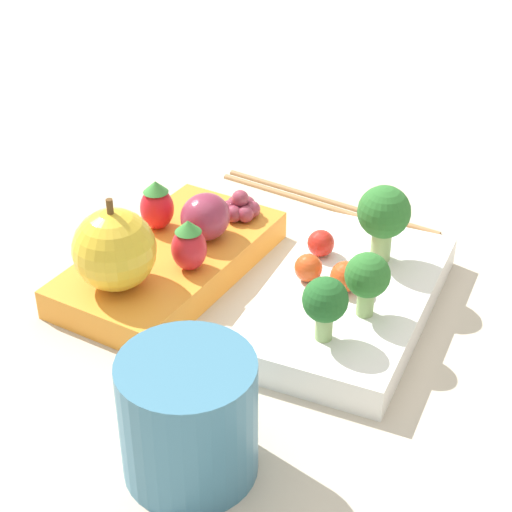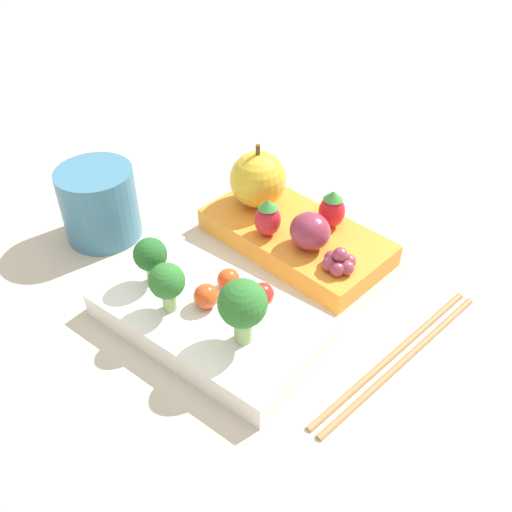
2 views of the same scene
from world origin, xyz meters
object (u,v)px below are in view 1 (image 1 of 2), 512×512
(plum, at_px, (205,217))
(chopsticks_pair, at_px, (327,202))
(cherry_tomato_1, at_px, (321,243))
(bento_box_fruit, at_px, (171,262))
(broccoli_floret_2, at_px, (384,215))
(strawberry_1, at_px, (157,205))
(strawberry_0, at_px, (189,246))
(bento_box_savoury, at_px, (347,301))
(drinking_cup, at_px, (188,418))
(grape_cluster, at_px, (240,208))
(broccoli_floret_0, at_px, (367,277))
(broccoli_floret_1, at_px, (325,302))
(cherry_tomato_0, at_px, (308,268))
(apple, at_px, (114,250))
(cherry_tomato_2, at_px, (346,276))

(plum, height_order, chopsticks_pair, plum)
(cherry_tomato_1, bearing_deg, bento_box_fruit, -60.60)
(broccoli_floret_2, distance_m, strawberry_1, 0.18)
(strawberry_0, height_order, plum, strawberry_0)
(bento_box_savoury, bearing_deg, strawberry_0, -69.02)
(bento_box_fruit, xyz_separation_m, drinking_cup, (0.15, 0.13, 0.03))
(bento_box_savoury, bearing_deg, grape_cluster, -108.74)
(drinking_cup, bearing_deg, broccoli_floret_0, 169.88)
(plum, bearing_deg, bento_box_savoury, 90.10)
(broccoli_floret_1, height_order, plum, broccoli_floret_1)
(bento_box_savoury, height_order, broccoli_floret_0, broccoli_floret_0)
(grape_cluster, bearing_deg, chopsticks_pair, 162.81)
(cherry_tomato_0, distance_m, grape_cluster, 0.10)
(broccoli_floret_0, distance_m, grape_cluster, 0.16)
(bento_box_fruit, distance_m, plum, 0.04)
(apple, relative_size, strawberry_1, 1.70)
(strawberry_1, bearing_deg, strawberry_0, 59.65)
(cherry_tomato_0, distance_m, drinking_cup, 0.18)
(broccoli_floret_0, height_order, drinking_cup, drinking_cup)
(broccoli_floret_1, bearing_deg, grape_cluster, -126.99)
(cherry_tomato_2, xyz_separation_m, plum, (-0.00, -0.12, 0.01))
(bento_box_savoury, xyz_separation_m, broccoli_floret_1, (0.06, 0.01, 0.04))
(bento_box_savoury, bearing_deg, cherry_tomato_0, -75.59)
(plum, bearing_deg, cherry_tomato_0, 85.70)
(broccoli_floret_0, distance_m, apple, 0.18)
(broccoli_floret_2, xyz_separation_m, cherry_tomato_2, (0.05, -0.00, -0.03))
(broccoli_floret_1, xyz_separation_m, apple, (0.03, -0.15, 0.00))
(broccoli_floret_1, distance_m, strawberry_1, 0.19)
(grape_cluster, xyz_separation_m, drinking_cup, (0.22, 0.12, 0.01))
(broccoli_floret_0, relative_size, cherry_tomato_0, 2.31)
(bento_box_fruit, height_order, broccoli_floret_1, broccoli_floret_1)
(strawberry_1, bearing_deg, drinking_cup, 43.21)
(broccoli_floret_0, distance_m, strawberry_0, 0.14)
(cherry_tomato_1, relative_size, drinking_cup, 0.26)
(broccoli_floret_0, distance_m, cherry_tomato_1, 0.08)
(bento_box_fruit, xyz_separation_m, grape_cluster, (-0.07, 0.02, 0.02))
(bento_box_fruit, relative_size, strawberry_1, 4.75)
(drinking_cup, bearing_deg, cherry_tomato_0, -171.89)
(cherry_tomato_0, relative_size, grape_cluster, 0.62)
(bento_box_savoury, bearing_deg, cherry_tomato_2, -15.43)
(bento_box_savoury, xyz_separation_m, bento_box_fruit, (0.03, -0.14, -0.00))
(broccoli_floret_2, relative_size, drinking_cup, 0.77)
(cherry_tomato_0, height_order, apple, apple)
(bento_box_fruit, xyz_separation_m, cherry_tomato_2, (-0.03, 0.14, 0.02))
(cherry_tomato_2, bearing_deg, chopsticks_pair, -146.45)
(broccoli_floret_2, xyz_separation_m, cherry_tomato_0, (0.05, -0.03, -0.03))
(bento_box_savoury, height_order, bento_box_fruit, same)
(cherry_tomato_1, height_order, apple, apple)
(broccoli_floret_2, distance_m, cherry_tomato_2, 0.06)
(cherry_tomato_1, bearing_deg, bento_box_savoury, 55.29)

